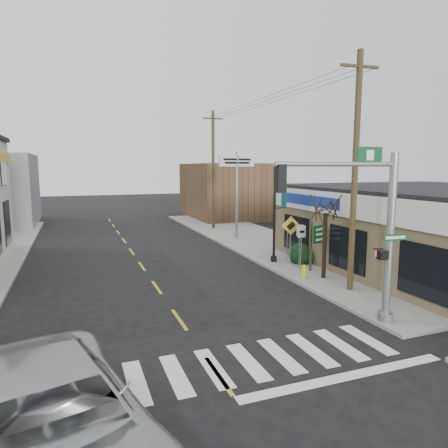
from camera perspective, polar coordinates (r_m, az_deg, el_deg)
name	(u,v)px	position (r m, az deg, el deg)	size (l,w,h in m)	color
ground	(218,375)	(10.82, -0.81, -20.81)	(140.00, 140.00, 0.00)	black
sidewalk_right	(282,249)	(25.61, 8.31, -3.61)	(6.00, 38.00, 0.13)	gray
center_line	(157,287)	(17.99, -9.61, -8.89)	(0.12, 56.00, 0.01)	gold
crosswalk	(213,368)	(11.15, -1.56, -19.85)	(11.00, 2.20, 0.01)	silver
thrift_store	(444,231)	(23.37, 28.94, -0.85)	(12.00, 14.00, 4.00)	brown
bldg_distant_right	(229,191)	(41.85, 0.69, 4.79)	(8.00, 10.00, 5.60)	brown
suv	(52,425)	(8.09, -23.34, -24.88)	(3.02, 6.56, 1.82)	#AEB0B3
traffic_signal_pole	(374,221)	(13.52, 20.66, 0.43)	(4.52, 0.37, 5.73)	gray
guide_sign	(321,238)	(20.38, 13.75, -1.98)	(1.41, 0.13, 2.46)	#473821
fire_hydrant	(304,271)	(19.05, 11.34, -6.55)	(0.19, 0.19, 0.61)	yellow
ped_crossing_sign	(291,231)	(21.22, 9.51, -1.03)	(1.00, 0.07, 2.57)	gray
lamp_post	(276,204)	(21.54, 7.39, 2.86)	(0.71, 0.55, 5.43)	black
dance_center_sign	(237,173)	(28.72, 1.84, 7.35)	(2.92, 0.18, 6.20)	gray
bare_tree	(326,201)	(18.70, 14.37, 3.19)	(2.28, 2.28, 4.55)	black
shrub_front	(407,274)	(19.28, 24.64, -6.47)	(1.32, 1.32, 0.99)	#203818
shrub_back	(300,254)	(21.86, 10.82, -4.28)	(1.23, 1.23, 0.92)	black
utility_pole_near	(355,171)	(17.12, 18.21, 7.18)	(1.68, 0.25, 9.64)	#422820
utility_pole_far	(213,169)	(33.36, -1.56, 7.86)	(1.68, 0.25, 9.66)	#45301F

